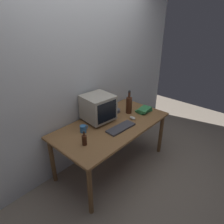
{
  "coord_description": "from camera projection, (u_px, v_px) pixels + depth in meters",
  "views": [
    {
      "loc": [
        -1.73,
        -1.56,
        2.04
      ],
      "look_at": [
        0.0,
        0.0,
        0.89
      ],
      "focal_mm": 31.49,
      "sensor_mm": 36.0,
      "label": 1
    }
  ],
  "objects": [
    {
      "name": "ground_plane",
      "position": [
        112.0,
        164.0,
        2.99
      ],
      "size": [
        6.0,
        6.0,
        0.0
      ],
      "primitive_type": "plane",
      "color": "gray"
    },
    {
      "name": "back_wall",
      "position": [
        86.0,
        78.0,
        2.72
      ],
      "size": [
        4.0,
        0.08,
        2.5
      ],
      "primitive_type": "cube",
      "color": "silver",
      "rests_on": "ground"
    },
    {
      "name": "desk",
      "position": [
        112.0,
        129.0,
        2.71
      ],
      "size": [
        1.64,
        0.85,
        0.71
      ],
      "color": "olive",
      "rests_on": "ground"
    },
    {
      "name": "crt_monitor",
      "position": [
        98.0,
        108.0,
        2.68
      ],
      "size": [
        0.42,
        0.42,
        0.37
      ],
      "color": "#B2AD9E",
      "rests_on": "desk"
    },
    {
      "name": "keyboard",
      "position": [
        121.0,
        128.0,
        2.56
      ],
      "size": [
        0.43,
        0.17,
        0.02
      ],
      "primitive_type": "cube",
      "rotation": [
        0.0,
        0.0,
        -0.06
      ],
      "color": "#3F3F47",
      "rests_on": "desk"
    },
    {
      "name": "computer_mouse",
      "position": [
        133.0,
        118.0,
        2.79
      ],
      "size": [
        0.07,
        0.11,
        0.04
      ],
      "primitive_type": "ellipsoid",
      "rotation": [
        0.0,
        0.0,
        -0.16
      ],
      "color": "beige",
      "rests_on": "desk"
    },
    {
      "name": "bottle_tall",
      "position": [
        129.0,
        105.0,
        2.92
      ],
      "size": [
        0.09,
        0.09,
        0.36
      ],
      "color": "#472314",
      "rests_on": "desk"
    },
    {
      "name": "bottle_short",
      "position": [
        84.0,
        140.0,
        2.22
      ],
      "size": [
        0.06,
        0.06,
        0.18
      ],
      "color": "#472314",
      "rests_on": "desk"
    },
    {
      "name": "book_stack",
      "position": [
        144.0,
        110.0,
        2.99
      ],
      "size": [
        0.26,
        0.19,
        0.07
      ],
      "color": "#33894C",
      "rests_on": "desk"
    },
    {
      "name": "mug",
      "position": [
        83.0,
        129.0,
        2.47
      ],
      "size": [
        0.12,
        0.08,
        0.09
      ],
      "color": "#3370B2",
      "rests_on": "desk"
    },
    {
      "name": "cd_spindle",
      "position": [
        116.0,
        111.0,
        2.99
      ],
      "size": [
        0.12,
        0.12,
        0.04
      ],
      "primitive_type": "cylinder",
      "color": "#595B66",
      "rests_on": "desk"
    }
  ]
}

